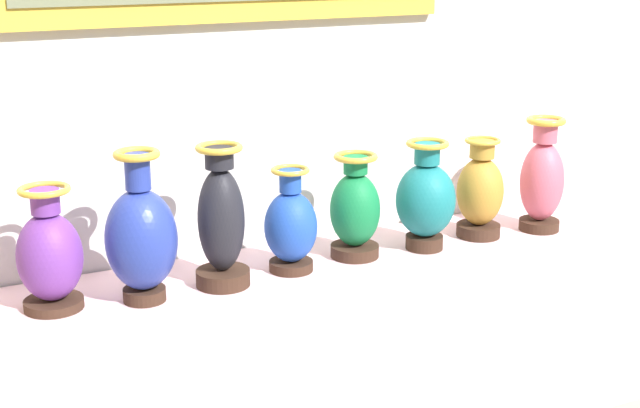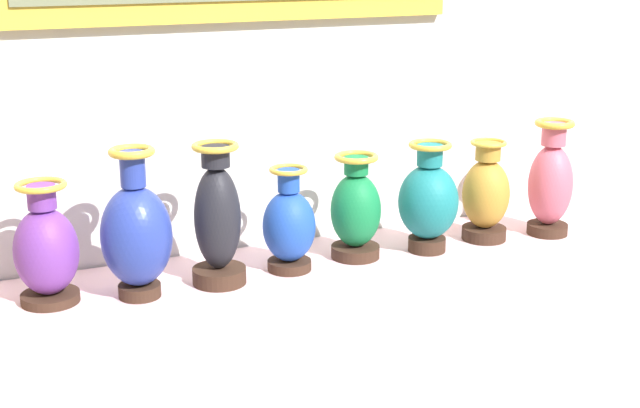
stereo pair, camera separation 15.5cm
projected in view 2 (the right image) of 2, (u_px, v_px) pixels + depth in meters
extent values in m
cube|color=beige|center=(320.00, 405.00, 2.86)|extent=(2.04, 0.41, 0.97)
cube|color=silver|center=(285.00, 42.00, 2.79)|extent=(3.74, 0.10, 3.17)
cylinder|color=#382319|center=(50.00, 298.00, 2.41)|extent=(0.15, 0.15, 0.03)
ellipsoid|color=#6B3393|center=(46.00, 251.00, 2.37)|extent=(0.17, 0.17, 0.23)
cylinder|color=#6B3393|center=(42.00, 197.00, 2.33)|extent=(0.07, 0.07, 0.06)
torus|color=gold|center=(41.00, 185.00, 2.32)|extent=(0.13, 0.13, 0.02)
cylinder|color=#382319|center=(140.00, 290.00, 2.45)|extent=(0.11, 0.11, 0.03)
ellipsoid|color=#263899|center=(137.00, 236.00, 2.40)|extent=(0.19, 0.19, 0.27)
cylinder|color=#263899|center=(133.00, 169.00, 2.35)|extent=(0.07, 0.07, 0.09)
torus|color=gold|center=(132.00, 152.00, 2.34)|extent=(0.12, 0.12, 0.02)
cylinder|color=#382319|center=(219.00, 275.00, 2.54)|extent=(0.15, 0.15, 0.04)
ellipsoid|color=black|center=(218.00, 218.00, 2.49)|extent=(0.13, 0.13, 0.29)
cylinder|color=black|center=(215.00, 157.00, 2.45)|extent=(0.08, 0.08, 0.06)
torus|color=gold|center=(215.00, 146.00, 2.44)|extent=(0.13, 0.13, 0.02)
cylinder|color=#382319|center=(289.00, 265.00, 2.65)|extent=(0.13, 0.13, 0.03)
ellipsoid|color=#1E47B2|center=(289.00, 226.00, 2.61)|extent=(0.15, 0.15, 0.21)
cylinder|color=#1E47B2|center=(289.00, 181.00, 2.58)|extent=(0.06, 0.06, 0.06)
torus|color=gold|center=(288.00, 170.00, 2.57)|extent=(0.11, 0.11, 0.01)
cylinder|color=#382319|center=(355.00, 251.00, 2.75)|extent=(0.15, 0.15, 0.04)
ellipsoid|color=#14723D|center=(356.00, 210.00, 2.71)|extent=(0.15, 0.15, 0.22)
cylinder|color=#14723D|center=(356.00, 166.00, 2.68)|extent=(0.07, 0.07, 0.05)
torus|color=gold|center=(356.00, 157.00, 2.67)|extent=(0.13, 0.13, 0.02)
cylinder|color=#382319|center=(427.00, 244.00, 2.81)|extent=(0.12, 0.12, 0.04)
ellipsoid|color=#19727A|center=(428.00, 202.00, 2.77)|extent=(0.18, 0.18, 0.23)
cylinder|color=#19727A|center=(430.00, 155.00, 2.73)|extent=(0.08, 0.08, 0.06)
torus|color=gold|center=(430.00, 145.00, 2.72)|extent=(0.13, 0.13, 0.02)
cylinder|color=#382319|center=(484.00, 233.00, 2.91)|extent=(0.14, 0.14, 0.04)
ellipsoid|color=#B27F2D|center=(486.00, 194.00, 2.88)|extent=(0.15, 0.15, 0.22)
cylinder|color=#B27F2D|center=(488.00, 151.00, 2.84)|extent=(0.08, 0.08, 0.06)
torus|color=gold|center=(489.00, 143.00, 2.83)|extent=(0.11, 0.11, 0.01)
cylinder|color=#382319|center=(547.00, 229.00, 2.97)|extent=(0.13, 0.13, 0.03)
ellipsoid|color=#CC5972|center=(550.00, 185.00, 2.93)|extent=(0.14, 0.14, 0.26)
cylinder|color=#CC5972|center=(554.00, 134.00, 2.88)|extent=(0.08, 0.08, 0.07)
torus|color=gold|center=(555.00, 123.00, 2.87)|extent=(0.13, 0.13, 0.02)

